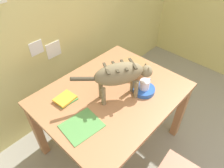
{
  "coord_description": "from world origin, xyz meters",
  "views": [
    {
      "loc": [
        -0.92,
        0.26,
        1.99
      ],
      "look_at": [
        0.01,
        1.13,
        0.85
      ],
      "focal_mm": 32.75,
      "sensor_mm": 36.0,
      "label": 1
    }
  ],
  "objects_px": {
    "dining_table": "(112,100)",
    "wicker_basket": "(134,68)",
    "saucer_bowl": "(144,90)",
    "book_stack": "(65,99)",
    "coffee_mug": "(145,84)",
    "cat": "(121,75)",
    "magazine": "(82,126)"
  },
  "relations": [
    {
      "from": "dining_table",
      "to": "wicker_basket",
      "type": "bearing_deg",
      "value": 7.77
    },
    {
      "from": "saucer_bowl",
      "to": "book_stack",
      "type": "xyz_separation_m",
      "value": [
        -0.53,
        0.42,
        -0.0
      ]
    },
    {
      "from": "wicker_basket",
      "to": "coffee_mug",
      "type": "bearing_deg",
      "value": -124.04
    },
    {
      "from": "dining_table",
      "to": "cat",
      "type": "xyz_separation_m",
      "value": [
        0.01,
        -0.08,
        0.33
      ]
    },
    {
      "from": "coffee_mug",
      "to": "wicker_basket",
      "type": "relative_size",
      "value": 0.46
    },
    {
      "from": "coffee_mug",
      "to": "wicker_basket",
      "type": "distance_m",
      "value": 0.3
    },
    {
      "from": "saucer_bowl",
      "to": "book_stack",
      "type": "relative_size",
      "value": 1.08
    },
    {
      "from": "cat",
      "to": "magazine",
      "type": "bearing_deg",
      "value": -60.55
    },
    {
      "from": "book_stack",
      "to": "cat",
      "type": "bearing_deg",
      "value": -41.78
    },
    {
      "from": "dining_table",
      "to": "magazine",
      "type": "distance_m",
      "value": 0.43
    },
    {
      "from": "cat",
      "to": "wicker_basket",
      "type": "height_order",
      "value": "cat"
    },
    {
      "from": "coffee_mug",
      "to": "wicker_basket",
      "type": "bearing_deg",
      "value": 55.96
    },
    {
      "from": "dining_table",
      "to": "saucer_bowl",
      "type": "distance_m",
      "value": 0.3
    },
    {
      "from": "dining_table",
      "to": "coffee_mug",
      "type": "xyz_separation_m",
      "value": [
        0.2,
        -0.19,
        0.17
      ]
    },
    {
      "from": "book_stack",
      "to": "coffee_mug",
      "type": "bearing_deg",
      "value": -37.82
    },
    {
      "from": "wicker_basket",
      "to": "book_stack",
      "type": "bearing_deg",
      "value": 166.19
    },
    {
      "from": "cat",
      "to": "magazine",
      "type": "height_order",
      "value": "cat"
    },
    {
      "from": "coffee_mug",
      "to": "magazine",
      "type": "bearing_deg",
      "value": 169.51
    },
    {
      "from": "book_stack",
      "to": "wicker_basket",
      "type": "xyz_separation_m",
      "value": [
        0.7,
        -0.17,
        0.03
      ]
    },
    {
      "from": "book_stack",
      "to": "dining_table",
      "type": "bearing_deg",
      "value": -33.79
    },
    {
      "from": "coffee_mug",
      "to": "book_stack",
      "type": "bearing_deg",
      "value": 142.18
    },
    {
      "from": "dining_table",
      "to": "wicker_basket",
      "type": "xyz_separation_m",
      "value": [
        0.37,
        0.05,
        0.13
      ]
    },
    {
      "from": "saucer_bowl",
      "to": "coffee_mug",
      "type": "height_order",
      "value": "coffee_mug"
    },
    {
      "from": "cat",
      "to": "book_stack",
      "type": "bearing_deg",
      "value": -101.7
    },
    {
      "from": "wicker_basket",
      "to": "cat",
      "type": "bearing_deg",
      "value": -159.47
    },
    {
      "from": "magazine",
      "to": "wicker_basket",
      "type": "xyz_separation_m",
      "value": [
        0.78,
        0.13,
        0.04
      ]
    },
    {
      "from": "saucer_bowl",
      "to": "wicker_basket",
      "type": "height_order",
      "value": "wicker_basket"
    },
    {
      "from": "dining_table",
      "to": "cat",
      "type": "bearing_deg",
      "value": -83.01
    },
    {
      "from": "dining_table",
      "to": "book_stack",
      "type": "distance_m",
      "value": 0.41
    },
    {
      "from": "dining_table",
      "to": "cat",
      "type": "relative_size",
      "value": 2.12
    },
    {
      "from": "coffee_mug",
      "to": "magazine",
      "type": "relative_size",
      "value": 0.46
    },
    {
      "from": "magazine",
      "to": "wicker_basket",
      "type": "distance_m",
      "value": 0.79
    }
  ]
}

